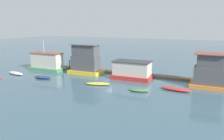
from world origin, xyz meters
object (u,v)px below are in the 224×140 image
at_px(mooring_post_near_right, 216,81).
at_px(dinghy_yellow, 98,84).
at_px(dinghy_green, 139,90).
at_px(mooring_post_far_left, 70,65).
at_px(dinghy_navy, 43,77).
at_px(dinghy_red, 176,89).
at_px(houseboat_orange, 209,72).
at_px(buoy_red, 0,78).
at_px(houseboat_green, 47,62).
at_px(houseboat_yellow, 86,61).
at_px(houseboat_red, 132,70).
at_px(dinghy_white, 16,73).

bearing_deg(mooring_post_near_right, dinghy_yellow, -155.33).
distance_m(dinghy_green, mooring_post_far_left, 18.92).
distance_m(dinghy_navy, dinghy_red, 21.60).
xyz_separation_m(houseboat_orange, mooring_post_near_right, (1.11, 1.70, -1.55)).
xyz_separation_m(dinghy_red, buoy_red, (-28.00, -5.34, -0.01)).
xyz_separation_m(houseboat_green, houseboat_yellow, (8.71, 0.50, 0.82)).
height_order(houseboat_green, buoy_red, houseboat_green).
xyz_separation_m(houseboat_orange, dinghy_yellow, (-15.32, -5.85, -1.98)).
xyz_separation_m(dinghy_yellow, mooring_post_near_right, (16.43, 7.55, 0.43)).
bearing_deg(houseboat_red, dinghy_red, -26.84).
relative_size(dinghy_white, dinghy_green, 1.41).
bearing_deg(houseboat_orange, buoy_red, -163.62).
distance_m(houseboat_green, dinghy_green, 21.96).
bearing_deg(houseboat_yellow, dinghy_white, -151.46).
height_order(dinghy_navy, mooring_post_far_left, mooring_post_far_left).
bearing_deg(dinghy_yellow, houseboat_orange, 20.89).
relative_size(dinghy_red, mooring_post_far_left, 2.23).
distance_m(houseboat_yellow, buoy_red, 14.80).
height_order(houseboat_yellow, dinghy_white, houseboat_yellow).
height_order(dinghy_green, mooring_post_far_left, mooring_post_far_left).
xyz_separation_m(dinghy_yellow, mooring_post_far_left, (-10.39, 7.55, 0.76)).
relative_size(houseboat_red, mooring_post_far_left, 3.39).
bearing_deg(houseboat_green, dinghy_green, -16.01).
distance_m(houseboat_red, mooring_post_far_left, 14.03).
bearing_deg(mooring_post_far_left, houseboat_orange, -3.78).
relative_size(houseboat_orange, buoy_red, 11.26).
bearing_deg(houseboat_yellow, dinghy_navy, -125.02).
xyz_separation_m(houseboat_red, dinghy_green, (3.19, -6.24, -1.26)).
height_order(mooring_post_near_right, buoy_red, mooring_post_near_right).
xyz_separation_m(dinghy_white, mooring_post_far_left, (6.50, 7.66, 0.70)).
distance_m(dinghy_white, mooring_post_near_right, 34.19).
relative_size(dinghy_navy, dinghy_red, 0.75).
height_order(houseboat_green, mooring_post_far_left, houseboat_green).
bearing_deg(dinghy_red, houseboat_yellow, 165.98).
bearing_deg(houseboat_orange, houseboat_green, -179.34).
height_order(houseboat_red, mooring_post_far_left, houseboat_red).
bearing_deg(houseboat_orange, dinghy_yellow, -159.11).
relative_size(mooring_post_near_right, buoy_red, 2.80).
height_order(houseboat_green, dinghy_green, houseboat_green).
xyz_separation_m(houseboat_green, dinghy_white, (-2.52, -5.61, -1.35)).
bearing_deg(mooring_post_near_right, dinghy_green, -140.26).
xyz_separation_m(houseboat_yellow, dinghy_green, (12.36, -6.54, -2.24)).
distance_m(dinghy_yellow, mooring_post_near_right, 18.08).
bearing_deg(dinghy_yellow, buoy_red, -167.94).
height_order(houseboat_yellow, buoy_red, houseboat_yellow).
distance_m(mooring_post_near_right, mooring_post_far_left, 26.82).
relative_size(dinghy_navy, mooring_post_near_right, 2.55).
distance_m(dinghy_yellow, dinghy_green, 6.73).
xyz_separation_m(dinghy_white, mooring_post_near_right, (33.32, 7.66, 0.37)).
distance_m(houseboat_yellow, dinghy_green, 14.16).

